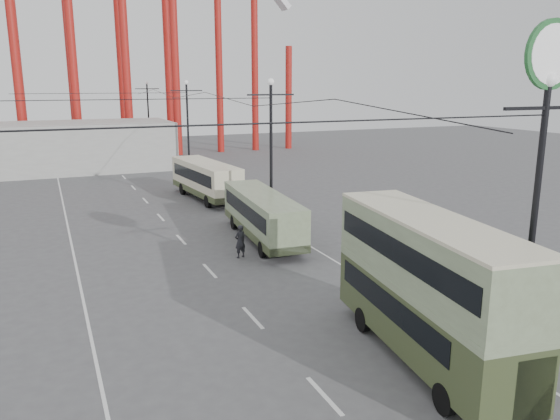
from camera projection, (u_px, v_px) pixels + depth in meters
name	position (u px, v px, depth m)	size (l,w,h in m)	color
ground	(323.00, 359.00, 18.28)	(160.00, 160.00, 0.00)	#4C4C4F
road_markings	(170.00, 225.00, 35.55)	(12.52, 120.00, 0.01)	silver
lamp_post_near	(544.00, 123.00, 15.98)	(3.20, 0.44, 10.80)	black
lamp_post_mid	(271.00, 152.00, 35.47)	(3.20, 0.44, 9.32)	black
lamp_post_far	(188.00, 127.00, 55.14)	(3.20, 0.44, 9.32)	black
lamp_post_distant	(148.00, 116.00, 74.80)	(3.20, 0.44, 9.32)	black
fairground_shed	(64.00, 147.00, 57.40)	(22.00, 10.00, 5.00)	#989893
double_decker_bus	(427.00, 282.00, 17.60)	(3.45, 9.30, 4.87)	#3B4525
single_decker_green	(262.00, 214.00, 31.88)	(3.01, 9.86, 2.75)	#71805E
single_decker_cream	(206.00, 178.00, 43.19)	(3.28, 9.63, 2.94)	beige
pedestrian	(240.00, 241.00, 28.69)	(0.65, 0.43, 1.78)	black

